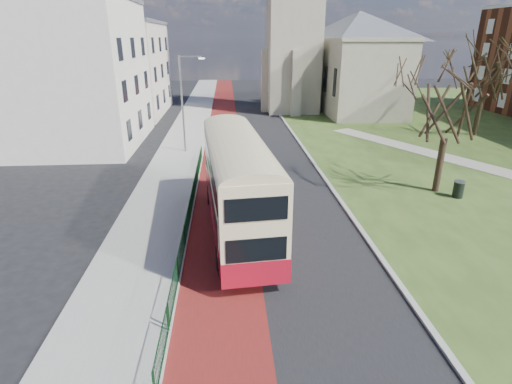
{
  "coord_description": "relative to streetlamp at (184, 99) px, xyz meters",
  "views": [
    {
      "loc": [
        -0.76,
        -16.4,
        9.53
      ],
      "look_at": [
        0.64,
        2.83,
        2.0
      ],
      "focal_mm": 28.0,
      "sensor_mm": 36.0,
      "label": 1
    }
  ],
  "objects": [
    {
      "name": "bus_lane",
      "position": [
        3.15,
        2.0,
        -4.59
      ],
      "size": [
        3.4,
        120.0,
        0.01
      ],
      "primitive_type": "cube",
      "color": "#591414",
      "rests_on": "ground"
    },
    {
      "name": "road_carriageway",
      "position": [
        5.85,
        2.0,
        -4.59
      ],
      "size": [
        9.0,
        120.0,
        0.01
      ],
      "primitive_type": "cube",
      "color": "black",
      "rests_on": "ground"
    },
    {
      "name": "street_block_far",
      "position": [
        -9.65,
        20.0,
        1.17
      ],
      "size": [
        10.3,
        16.3,
        11.5
      ],
      "color": "beige",
      "rests_on": "ground"
    },
    {
      "name": "kerb_east",
      "position": [
        10.45,
        4.0,
        -4.53
      ],
      "size": [
        0.25,
        80.0,
        0.13
      ],
      "primitive_type": "cube",
      "color": "#999993",
      "rests_on": "ground"
    },
    {
      "name": "street_block_near",
      "position": [
        -9.65,
        4.0,
        1.92
      ],
      "size": [
        10.3,
        14.3,
        13.0
      ],
      "color": "silver",
      "rests_on": "ground"
    },
    {
      "name": "footpath",
      "position": [
        24.35,
        -8.0,
        -4.54
      ],
      "size": [
        18.84,
        32.82,
        0.03
      ],
      "primitive_type": "cube",
      "rotation": [
        0.0,
        0.0,
        0.49
      ],
      "color": "#9E998C",
      "rests_on": "grass_green"
    },
    {
      "name": "grass_green",
      "position": [
        30.35,
        4.0,
        -4.57
      ],
      "size": [
        40.0,
        80.0,
        0.04
      ],
      "primitive_type": "cube",
      "color": "#2F491A",
      "rests_on": "ground"
    },
    {
      "name": "bus",
      "position": [
        4.02,
        -15.63,
        -1.81
      ],
      "size": [
        3.75,
        11.87,
        4.88
      ],
      "rotation": [
        0.0,
        0.0,
        0.09
      ],
      "color": "maroon",
      "rests_on": "ground"
    },
    {
      "name": "winter_tree_near",
      "position": [
        17.17,
        -10.78,
        1.73
      ],
      "size": [
        7.61,
        7.61,
        9.08
      ],
      "rotation": [
        0.0,
        0.0,
        0.27
      ],
      "color": "#312318",
      "rests_on": "grass_green"
    },
    {
      "name": "winter_tree_far",
      "position": [
        29.04,
        4.41,
        1.99
      ],
      "size": [
        8.08,
        8.08,
        9.45
      ],
      "rotation": [
        0.0,
        0.0,
        -0.31
      ],
      "color": "black",
      "rests_on": "grass_green"
    },
    {
      "name": "litter_bin",
      "position": [
        17.98,
        -11.99,
        -4.01
      ],
      "size": [
        0.81,
        0.81,
        1.09
      ],
      "rotation": [
        0.0,
        0.0,
        0.23
      ],
      "color": "black",
      "rests_on": "grass_green"
    },
    {
      "name": "pedestrian_railing",
      "position": [
        1.4,
        -14.0,
        -4.04
      ],
      "size": [
        0.07,
        24.0,
        1.12
      ],
      "color": "#0C3819",
      "rests_on": "ground"
    },
    {
      "name": "gothic_church",
      "position": [
        16.91,
        20.0,
        8.54
      ],
      "size": [
        16.38,
        18.0,
        40.0
      ],
      "color": "gray",
      "rests_on": "ground"
    },
    {
      "name": "pavement_west",
      "position": [
        -0.65,
        2.0,
        -4.53
      ],
      "size": [
        4.0,
        120.0,
        0.12
      ],
      "primitive_type": "cube",
      "color": "gray",
      "rests_on": "ground"
    },
    {
      "name": "ground",
      "position": [
        4.35,
        -18.0,
        -4.59
      ],
      "size": [
        160.0,
        160.0,
        0.0
      ],
      "primitive_type": "plane",
      "color": "black",
      "rests_on": "ground"
    },
    {
      "name": "kerb_west",
      "position": [
        1.35,
        2.0,
        -4.53
      ],
      "size": [
        0.25,
        120.0,
        0.13
      ],
      "primitive_type": "cube",
      "color": "#999993",
      "rests_on": "ground"
    },
    {
      "name": "streetlamp",
      "position": [
        0.0,
        0.0,
        0.0
      ],
      "size": [
        2.13,
        0.18,
        8.0
      ],
      "color": "gray",
      "rests_on": "pavement_west"
    }
  ]
}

